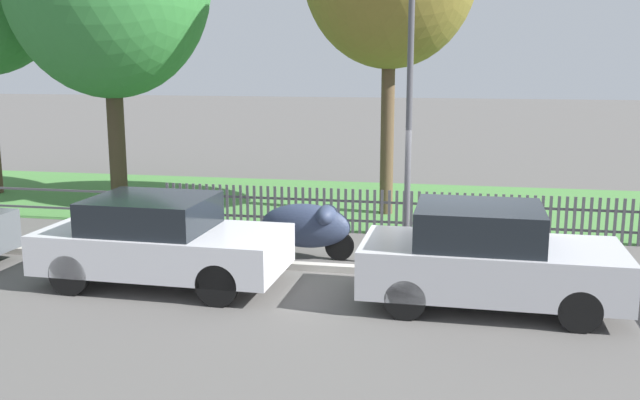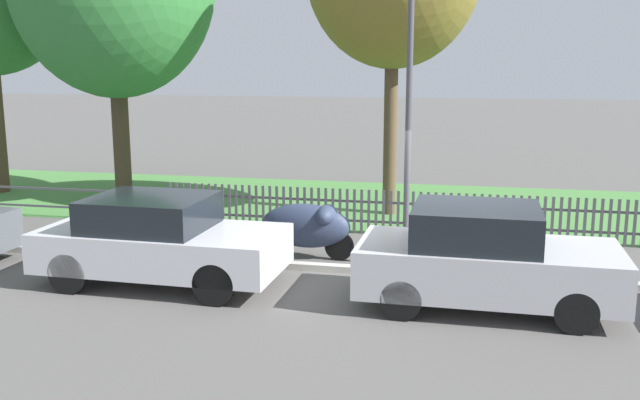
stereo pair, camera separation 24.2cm
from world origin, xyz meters
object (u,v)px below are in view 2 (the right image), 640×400
at_px(parked_car_navy_estate, 485,258).
at_px(covered_motorcycle, 308,226).
at_px(street_lamp, 409,62).
at_px(parked_car_black_saloon, 160,240).

height_order(parked_car_navy_estate, covered_motorcycle, parked_car_navy_estate).
relative_size(covered_motorcycle, street_lamp, 0.32).
height_order(parked_car_black_saloon, parked_car_navy_estate, parked_car_navy_estate).
relative_size(parked_car_navy_estate, street_lamp, 0.67).
height_order(parked_car_black_saloon, street_lamp, street_lamp).
bearing_deg(street_lamp, parked_car_black_saloon, -156.21).
xyz_separation_m(parked_car_black_saloon, covered_motorcycle, (2.08, 2.03, -0.12)).
bearing_deg(covered_motorcycle, parked_car_navy_estate, -30.74).
height_order(parked_car_black_saloon, covered_motorcycle, parked_car_black_saloon).
bearing_deg(covered_motorcycle, parked_car_black_saloon, -133.29).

